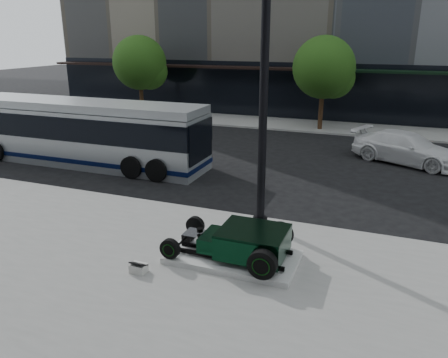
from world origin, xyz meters
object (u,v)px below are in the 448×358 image
at_px(transit_bus, 83,132).
at_px(white_sedan, 406,148).
at_px(hot_rod, 245,242).
at_px(lamppost, 263,101).

distance_m(transit_bus, white_sedan, 15.24).
relative_size(hot_rod, white_sedan, 0.64).
bearing_deg(lamppost, white_sedan, 65.36).
relative_size(hot_rod, transit_bus, 0.27).
xyz_separation_m(lamppost, white_sedan, (4.35, 9.49, -3.25)).
relative_size(transit_bus, white_sedan, 2.41).
xyz_separation_m(transit_bus, white_sedan, (14.23, 5.40, -0.76)).
distance_m(hot_rod, lamppost, 4.15).
distance_m(lamppost, transit_bus, 10.98).
height_order(hot_rod, lamppost, lamppost).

